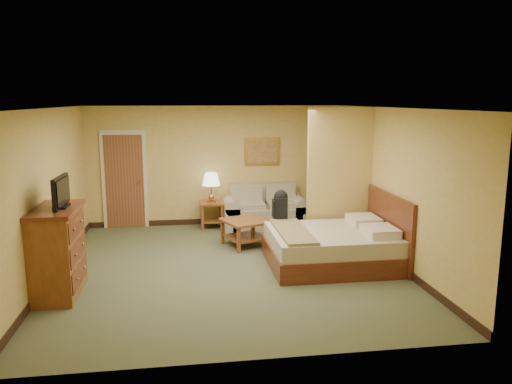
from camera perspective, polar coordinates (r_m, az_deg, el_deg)
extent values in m
plane|color=#4B5335|center=(8.34, -3.15, -8.61)|extent=(6.00, 6.00, 0.00)
plane|color=white|center=(7.88, -3.34, 9.57)|extent=(6.00, 6.00, 0.00)
cube|color=tan|center=(10.96, -4.65, 3.00)|extent=(5.50, 0.02, 2.60)
cube|color=tan|center=(8.23, -22.66, -0.29)|extent=(0.02, 6.00, 2.60)
cube|color=tan|center=(8.69, 15.14, 0.68)|extent=(0.02, 6.00, 2.60)
cube|color=tan|center=(9.33, 9.51, 1.57)|extent=(1.20, 0.15, 2.60)
cube|color=beige|center=(11.02, -14.80, 1.41)|extent=(0.94, 0.06, 2.10)
cube|color=brown|center=(11.01, -14.79, 1.14)|extent=(0.80, 0.04, 2.00)
cylinder|color=#B27C41|center=(10.92, -13.26, 1.14)|extent=(0.04, 0.12, 0.04)
cube|color=black|center=(11.18, -4.55, -3.32)|extent=(5.50, 0.02, 0.12)
cube|color=tan|center=(10.81, 1.07, -2.88)|extent=(1.48, 0.79, 0.45)
cube|color=tan|center=(11.04, 0.78, -0.17)|extent=(1.48, 0.19, 0.47)
cube|color=tan|center=(10.71, -2.86, -2.88)|extent=(0.32, 0.79, 0.50)
cube|color=tan|center=(10.94, 4.91, -2.61)|extent=(0.32, 0.79, 0.50)
cube|color=brown|center=(10.73, -5.10, -1.25)|extent=(0.51, 0.51, 0.04)
cube|color=brown|center=(10.82, -5.07, -3.28)|extent=(0.43, 0.43, 0.03)
cube|color=brown|center=(10.59, -6.13, -3.01)|extent=(0.05, 0.05, 0.53)
cube|color=brown|center=(10.61, -3.90, -2.94)|extent=(0.05, 0.05, 0.53)
cube|color=brown|center=(10.99, -6.22, -2.51)|extent=(0.05, 0.05, 0.53)
cube|color=brown|center=(11.01, -4.07, -2.44)|extent=(0.05, 0.05, 0.53)
cylinder|color=#B27C41|center=(10.73, -5.11, -1.03)|extent=(0.19, 0.19, 0.04)
cylinder|color=#B27C41|center=(10.68, -5.13, 0.25)|extent=(0.03, 0.03, 0.32)
cone|color=white|center=(10.64, -5.15, 1.48)|extent=(0.38, 0.38, 0.26)
cube|color=brown|center=(9.39, -1.14, -3.33)|extent=(1.01, 1.01, 0.04)
cube|color=brown|center=(9.47, -1.13, -5.17)|extent=(0.87, 0.87, 0.03)
cube|color=brown|center=(9.10, -2.97, -5.41)|extent=(0.06, 0.06, 0.47)
cube|color=brown|center=(9.82, 0.57, -4.19)|extent=(0.06, 0.06, 0.47)
cube|color=#B78E3F|center=(11.02, 0.70, 4.65)|extent=(0.79, 0.03, 0.61)
cube|color=#945B2D|center=(11.00, 0.72, 4.64)|extent=(0.66, 0.02, 0.48)
cube|color=brown|center=(7.57, -21.73, -6.57)|extent=(0.55, 1.10, 1.20)
cube|color=#522213|center=(7.42, -22.06, -1.90)|extent=(0.62, 1.18, 0.06)
cube|color=black|center=(7.39, -21.33, -1.55)|extent=(0.19, 0.32, 0.03)
cube|color=black|center=(7.35, -21.44, 0.05)|extent=(0.07, 0.71, 0.43)
cube|color=#522213|center=(8.52, 8.81, -7.15)|extent=(2.15, 1.72, 0.32)
cube|color=beige|center=(8.43, 8.86, -5.27)|extent=(2.09, 1.66, 0.26)
cube|color=#522213|center=(8.73, 14.94, -4.02)|extent=(0.06, 1.83, 1.18)
cube|color=silver|center=(8.26, 14.00, -4.41)|extent=(0.48, 0.59, 0.15)
cube|color=silver|center=(8.94, 12.18, -3.20)|extent=(0.48, 0.59, 0.15)
cube|color=olive|center=(8.22, 4.21, -4.50)|extent=(0.48, 1.61, 0.05)
cube|color=black|center=(9.01, 2.84, -1.89)|extent=(0.23, 0.33, 0.42)
sphere|color=black|center=(8.97, 2.86, -0.57)|extent=(0.25, 0.25, 0.25)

